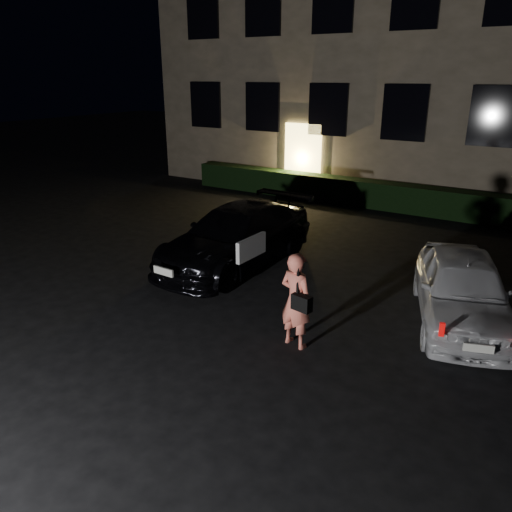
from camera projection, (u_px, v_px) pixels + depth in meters
The scene contains 6 objects.
ground at pixel (178, 353), 7.86m from camera, with size 80.00×80.00×0.00m, color black.
building at pixel (447, 18), 17.69m from camera, with size 20.00×8.11×12.00m.
hedge at pixel (392, 197), 16.04m from camera, with size 15.00×0.70×0.85m, color black.
sedan at pixel (236, 236), 11.37m from camera, with size 2.03×4.70×1.32m.
hatch at pixel (462, 289), 8.68m from camera, with size 2.56×3.93×1.24m.
man at pixel (296, 300), 7.84m from camera, with size 0.66×0.48×1.58m.
Camera 1 is at (4.70, -5.13, 4.15)m, focal length 35.00 mm.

